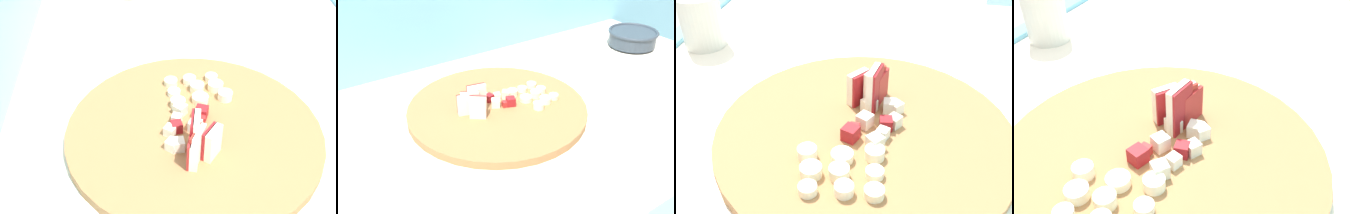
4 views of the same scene
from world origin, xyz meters
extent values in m
cube|color=#6BADC6|center=(0.00, 0.41, 0.76)|extent=(2.40, 0.04, 1.51)
cylinder|color=olive|center=(-0.09, 0.07, 0.94)|extent=(0.43, 0.43, 0.02)
cube|color=maroon|center=(-0.15, 0.05, 0.98)|extent=(0.03, 0.03, 0.05)
cube|color=#EFE5CC|center=(-0.16, 0.05, 0.98)|extent=(0.04, 0.03, 0.05)
cube|color=#B22D23|center=(-0.16, 0.07, 0.98)|extent=(0.04, 0.02, 0.06)
cube|color=#EFE5CC|center=(-0.16, 0.07, 0.98)|extent=(0.04, 0.03, 0.06)
cube|color=#A32323|center=(-0.17, 0.08, 0.98)|extent=(0.04, 0.02, 0.05)
cube|color=white|center=(-0.17, 0.07, 0.98)|extent=(0.04, 0.02, 0.05)
cube|color=maroon|center=(-0.14, 0.08, 0.99)|extent=(0.04, 0.01, 0.07)
cube|color=#EFE5CC|center=(-0.14, 0.07, 0.99)|extent=(0.04, 0.02, 0.07)
cube|color=white|center=(-0.07, 0.09, 0.96)|extent=(0.02, 0.02, 0.02)
cube|color=maroon|center=(-0.10, 0.09, 0.96)|extent=(0.02, 0.02, 0.02)
cube|color=#A32323|center=(-0.08, 0.05, 0.96)|extent=(0.02, 0.02, 0.01)
cube|color=beige|center=(-0.14, 0.10, 0.96)|extent=(0.02, 0.02, 0.02)
cube|color=white|center=(-0.14, 0.11, 0.96)|extent=(0.02, 0.02, 0.02)
cube|color=beige|center=(-0.14, 0.07, 0.96)|extent=(0.03, 0.03, 0.02)
cube|color=beige|center=(-0.10, 0.11, 0.96)|extent=(0.02, 0.02, 0.02)
cube|color=#EFE5CC|center=(-0.10, 0.06, 0.96)|extent=(0.03, 0.03, 0.02)
cube|color=maroon|center=(-0.06, 0.05, 0.96)|extent=(0.03, 0.03, 0.02)
cube|color=beige|center=(-0.05, 0.08, 0.96)|extent=(0.03, 0.03, 0.02)
cylinder|color=white|center=(-0.02, 0.00, 0.96)|extent=(0.03, 0.03, 0.02)
cylinder|color=#F4EAC6|center=(0.01, 0.01, 0.96)|extent=(0.03, 0.03, 0.01)
cylinder|color=#F4EAC6|center=(0.04, 0.02, 0.96)|extent=(0.02, 0.02, 0.01)
cylinder|color=#F4EAC6|center=(-0.02, 0.05, 0.96)|extent=(0.03, 0.03, 0.01)
cylinder|color=beige|center=(0.01, 0.05, 0.96)|extent=(0.03, 0.03, 0.02)
cylinder|color=white|center=(0.03, 0.06, 0.96)|extent=(0.02, 0.02, 0.01)
cylinder|color=#F4EAC6|center=(-0.03, 0.09, 0.96)|extent=(0.03, 0.03, 0.02)
cylinder|color=white|center=(0.00, 0.09, 0.96)|extent=(0.02, 0.02, 0.01)
cylinder|color=beige|center=(0.03, 0.09, 0.96)|extent=(0.02, 0.02, 0.01)
camera|label=1|loc=(-0.64, 0.15, 1.45)|focal=47.50mm
camera|label=2|loc=(-0.52, -0.59, 1.42)|focal=41.21mm
camera|label=3|loc=(0.35, 0.12, 1.31)|focal=42.28mm
camera|label=4|loc=(0.23, 0.23, 1.29)|focal=40.41mm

